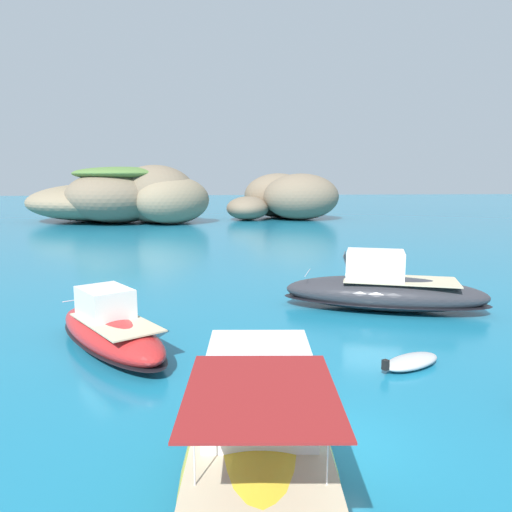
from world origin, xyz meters
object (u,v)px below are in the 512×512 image
Objects in this scene: islet_large at (124,198)px; motorboat_charcoal at (383,290)px; islet_small at (287,198)px; motorboat_red at (110,329)px; dinghy_tender at (411,362)px; motorboat_yellow at (259,456)px.

motorboat_charcoal is at bearing -68.71° from islet_large.
motorboat_red is at bearing -105.93° from islet_small.
dinghy_tender is at bearing -72.64° from islet_large.
islet_large reaches higher than islet_small.
islet_small is 61.42m from motorboat_charcoal.
motorboat_charcoal is at bearing 60.64° from motorboat_yellow.
motorboat_charcoal is 8.18m from dinghy_tender.
motorboat_red is (8.78, -61.39, -3.08)m from islet_large.
islet_small is at bearing 74.07° from motorboat_red.
islet_small reaches higher than motorboat_yellow.
islet_small is 1.90× the size of motorboat_charcoal.
dinghy_tender is (11.41, -3.22, -0.61)m from motorboat_red.
motorboat_charcoal is 3.97× the size of dinghy_tender.
islet_small is at bearing 79.68° from motorboat_yellow.
motorboat_charcoal is (22.09, -56.70, -2.86)m from islet_large.
dinghy_tender is (-7.37, -69.03, -3.35)m from islet_small.
islet_large reaches higher than motorboat_charcoal.
islet_large reaches higher than dinghy_tender.
islet_small is 69.51m from dinghy_tender.
motorboat_red is 11.88m from dinghy_tender.
dinghy_tender is at bearing -96.09° from islet_small.
motorboat_charcoal is 1.31× the size of motorboat_red.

